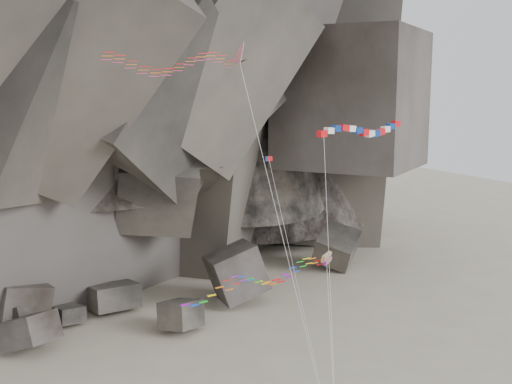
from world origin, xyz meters
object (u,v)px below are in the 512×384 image
banner_kite (362,131)px  pennant_kite (285,231)px  parafoil_kite (254,279)px  delta_kite (168,61)px

banner_kite → pennant_kite: 13.91m
parafoil_kite → pennant_kite: 4.26m
pennant_kite → delta_kite: bearing=-179.5°
delta_kite → banner_kite: 20.79m
delta_kite → parafoil_kite: 16.97m
banner_kite → pennant_kite: banner_kite is taller
banner_kite → parafoil_kite: bearing=-171.6°
banner_kite → parafoil_kite: (-13.95, -4.22, -9.99)m
pennant_kite → banner_kite: bearing=34.5°
delta_kite → parafoil_kite: bearing=-5.9°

